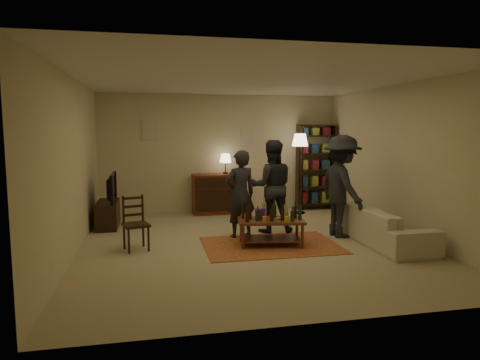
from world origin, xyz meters
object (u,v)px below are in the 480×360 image
object	(u,v)px
person_right	(271,186)
person_by_sofa	(342,186)
tv_stand	(108,208)
sofa	(384,225)
coffee_table	(271,222)
person_left	(240,194)
bookshelf	(316,166)
dresser	(215,193)
floor_lamp	(300,146)
dining_chair	(135,221)

from	to	relation	value
person_right	person_by_sofa	bearing A→B (deg)	160.85
tv_stand	sofa	size ratio (longest dim) A/B	0.51
coffee_table	person_left	bearing A→B (deg)	120.60
coffee_table	person_by_sofa	xyz separation A→B (m)	(1.39, 0.34, 0.51)
person_by_sofa	bookshelf	bearing A→B (deg)	-16.92
coffee_table	dresser	bearing A→B (deg)	99.93
dresser	bookshelf	xyz separation A→B (m)	(2.44, 0.07, 0.56)
dresser	sofa	distance (m)	3.93
person_right	dresser	bearing A→B (deg)	-60.56
floor_lamp	dining_chair	bearing A→B (deg)	-147.26
bookshelf	person_left	xyz separation A→B (m)	(-2.32, -2.29, -0.26)
tv_stand	sofa	xyz separation A→B (m)	(4.64, -2.20, -0.08)
bookshelf	person_by_sofa	size ratio (longest dim) A/B	1.11
bookshelf	sofa	world-z (taller)	bookshelf
bookshelf	floor_lamp	xyz separation A→B (m)	(-0.56, -0.43, 0.51)
dining_chair	person_right	distance (m)	2.57
bookshelf	sofa	distance (m)	3.26
dresser	person_by_sofa	distance (m)	3.18
coffee_table	dining_chair	world-z (taller)	dining_chair
dresser	person_by_sofa	bearing A→B (deg)	-53.14
coffee_table	dresser	world-z (taller)	dresser
tv_stand	person_right	bearing A→B (deg)	-18.93
coffee_table	floor_lamp	world-z (taller)	floor_lamp
person_left	coffee_table	bearing A→B (deg)	107.63
tv_stand	floor_lamp	distance (m)	4.33
person_right	sofa	bearing A→B (deg)	152.30
tv_stand	dresser	size ratio (longest dim) A/B	0.78
dresser	sofa	xyz separation A→B (m)	(2.39, -3.11, -0.17)
dresser	person_by_sofa	size ratio (longest dim) A/B	0.75
bookshelf	person_by_sofa	xyz separation A→B (m)	(-0.55, -2.59, -0.13)
dining_chair	sofa	world-z (taller)	dining_chair
tv_stand	sofa	bearing A→B (deg)	-25.34
person_left	person_by_sofa	distance (m)	1.80
floor_lamp	sofa	bearing A→B (deg)	-79.40
dresser	person_left	world-z (taller)	person_left
tv_stand	floor_lamp	xyz separation A→B (m)	(4.13, 0.55, 1.16)
person_left	dresser	bearing A→B (deg)	-99.84
tv_stand	person_by_sofa	size ratio (longest dim) A/B	0.58
sofa	person_left	xyz separation A→B (m)	(-2.27, 0.89, 0.47)
sofa	person_by_sofa	world-z (taller)	person_by_sofa
sofa	person_right	bearing A→B (deg)	54.37
dresser	bookshelf	distance (m)	2.50
person_left	tv_stand	bearing A→B (deg)	-41.87
dining_chair	dresser	size ratio (longest dim) A/B	0.65
floor_lamp	person_left	xyz separation A→B (m)	(-1.76, -1.86, -0.77)
coffee_table	sofa	world-z (taller)	coffee_table
coffee_table	tv_stand	xyz separation A→B (m)	(-2.75, 1.95, -0.01)
person_right	person_by_sofa	size ratio (longest dim) A/B	0.95
dining_chair	tv_stand	xyz separation A→B (m)	(-0.58, 1.73, -0.07)
tv_stand	dresser	bearing A→B (deg)	22.07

